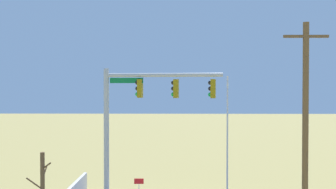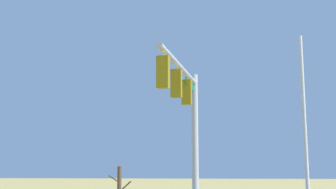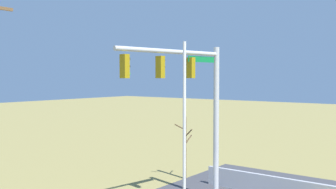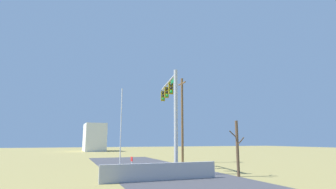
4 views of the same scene
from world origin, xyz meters
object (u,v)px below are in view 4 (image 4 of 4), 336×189
at_px(open_sign, 132,161).
at_px(distant_building, 94,137).
at_px(flagpole, 121,127).
at_px(signal_mast, 171,103).
at_px(utility_pole, 182,118).
at_px(bare_tree, 237,147).

distance_m(open_sign, distant_building, 43.93).
height_order(flagpole, open_sign, flagpole).
relative_size(signal_mast, utility_pole, 0.81).
relative_size(open_sign, distant_building, 0.15).
relative_size(signal_mast, distant_building, 0.95).
bearing_deg(utility_pole, distant_building, -170.36).
distance_m(signal_mast, distant_building, 43.77).
distance_m(flagpole, open_sign, 5.89).
height_order(utility_pole, distant_building, utility_pole).
xyz_separation_m(flagpole, distant_building, (-38.64, 1.17, -0.53)).
distance_m(bare_tree, open_sign, 7.56).
distance_m(signal_mast, open_sign, 5.47).
height_order(signal_mast, distant_building, signal_mast).
bearing_deg(signal_mast, bare_tree, 39.07).
xyz_separation_m(flagpole, bare_tree, (9.06, 6.32, -1.71)).
bearing_deg(flagpole, signal_mast, 31.21).
distance_m(flagpole, bare_tree, 11.17).
bearing_deg(utility_pole, signal_mast, -29.67).
bearing_deg(distant_building, open_sign, 176.83).
relative_size(utility_pole, bare_tree, 2.52).
xyz_separation_m(signal_mast, bare_tree, (4.03, 3.27, -3.43)).
xyz_separation_m(open_sign, distant_building, (-43.86, 1.29, 2.20)).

